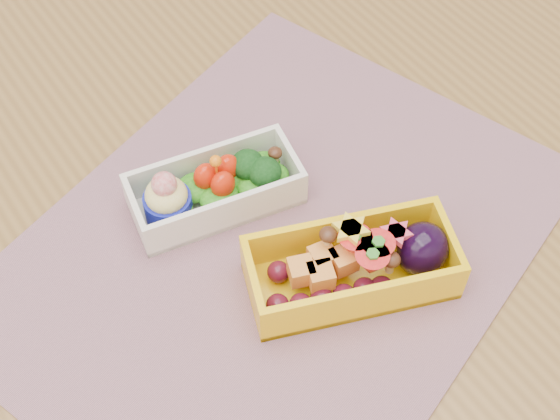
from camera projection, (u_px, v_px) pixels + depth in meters
table at (266, 272)px, 0.77m from camera, size 1.20×0.80×0.75m
placemat at (276, 245)px, 0.67m from camera, size 0.56×0.49×0.00m
bento_white at (214, 189)px, 0.67m from camera, size 0.15×0.09×0.06m
bento_yellow at (356, 265)px, 0.62m from camera, size 0.18×0.13×0.06m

